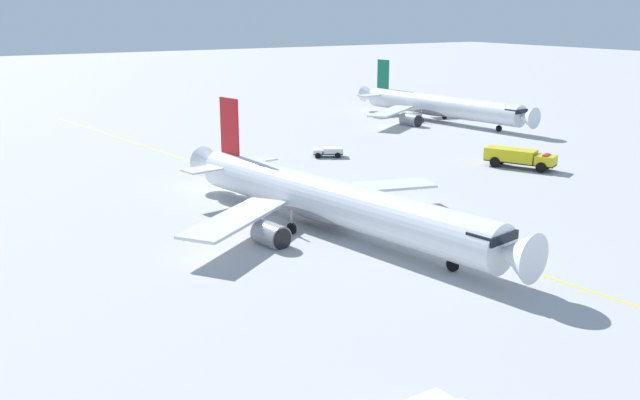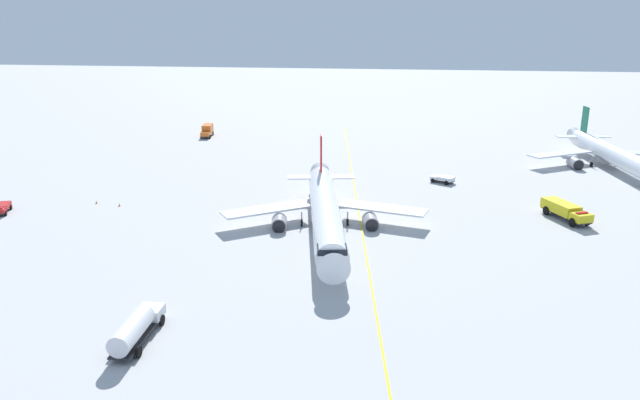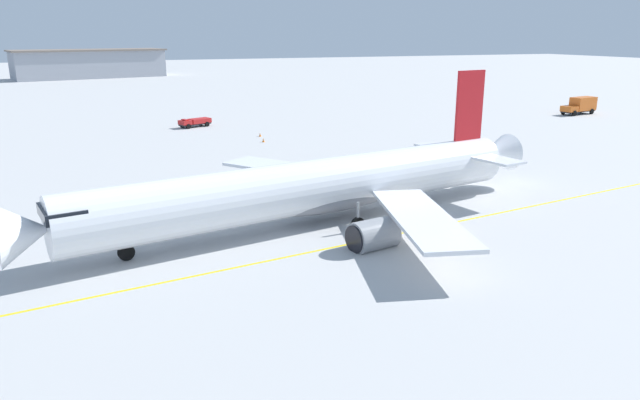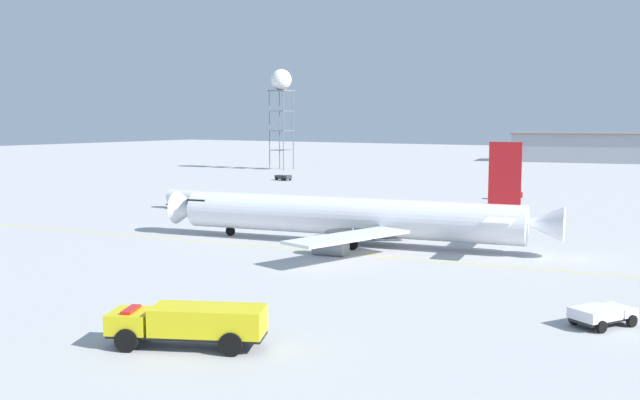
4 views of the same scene
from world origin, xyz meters
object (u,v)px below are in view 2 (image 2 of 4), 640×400
fire_tender_truck (565,210)px  safety_cone_near (119,205)px  airliner_main (325,211)px  catering_truck_truck (207,130)px  safety_cone_mid (96,202)px  airliner_secondary (611,155)px  ops_pickup_truck (2,208)px  fuel_tanker_truck (136,328)px  pushback_tug_truck_extra (443,179)px

fire_tender_truck → safety_cone_near: size_ratio=17.28×
airliner_main → catering_truck_truck: (41.44, -68.75, -1.16)m
safety_cone_near → safety_cone_mid: 4.63m
airliner_main → airliner_secondary: size_ratio=1.05×
ops_pickup_truck → fuel_tanker_truck: fuel_tanker_truck is taller
catering_truck_truck → ops_pickup_truck: 69.68m
pushback_tug_truck_extra → airliner_secondary: bearing=-125.5°
fire_tender_truck → safety_cone_near: bearing=-112.6°
fire_tender_truck → safety_cone_mid: size_ratio=17.28×
ops_pickup_truck → pushback_tug_truck_extra: bearing=90.8°
safety_cone_mid → catering_truck_truck: bearing=-88.9°
ops_pickup_truck → fuel_tanker_truck: bearing=26.2°
fire_tender_truck → ops_pickup_truck: fire_tender_truck is taller
airliner_main → fuel_tanker_truck: size_ratio=4.73×
airliner_secondary → fuel_tanker_truck: bearing=-46.7°
fuel_tanker_truck → safety_cone_near: 47.26m
fuel_tanker_truck → safety_cone_near: (22.28, -41.66, -1.30)m
airliner_main → ops_pickup_truck: bearing=-100.6°
fire_tender_truck → catering_truck_truck: (77.82, -58.66, 0.13)m
airliner_secondary → ops_pickup_truck: 116.09m
pushback_tug_truck_extra → safety_cone_mid: bearing=49.9°
airliner_secondary → safety_cone_near: bearing=-73.2°
airliner_main → pushback_tug_truck_extra: airliner_main is taller
airliner_secondary → fire_tender_truck: airliner_secondary is taller
fuel_tanker_truck → ops_pickup_truck: bearing=45.1°
catering_truck_truck → safety_cone_mid: size_ratio=14.08×
fuel_tanker_truck → pushback_tug_truck_extra: 72.54m
airliner_main → catering_truck_truck: airliner_main is taller
safety_cone_near → catering_truck_truck: bearing=-84.7°
safety_cone_near → airliner_main: bearing=170.1°
ops_pickup_truck → safety_cone_near: size_ratio=9.89×
fuel_tanker_truck → airliner_secondary: bearing=-42.1°
catering_truck_truck → pushback_tug_truck_extra: bearing=47.6°
catering_truck_truck → safety_cone_near: 62.80m
airliner_main → fire_tender_truck: airliner_main is taller
airliner_secondary → ops_pickup_truck: (106.31, 46.59, -2.12)m
catering_truck_truck → safety_cone_near: catering_truck_truck is taller
catering_truck_truck → pushback_tug_truck_extra: catering_truck_truck is taller
pushback_tug_truck_extra → ops_pickup_truck: bearing=51.4°
airliner_secondary → fuel_tanker_truck: 105.89m
ops_pickup_truck → pushback_tug_truck_extra: size_ratio=1.14×
fire_tender_truck → ops_pickup_truck: (89.12, 10.09, -0.72)m
fire_tender_truck → airliner_secondary: bearing=129.1°
airliner_main → pushback_tug_truck_extra: bearing=137.4°
catering_truck_truck → fuel_tanker_truck: bearing=5.7°
catering_truck_truck → safety_cone_near: size_ratio=14.08×
airliner_main → safety_cone_near: (35.68, -6.22, -2.54)m
fire_tender_truck → safety_cone_mid: bearing=-113.4°
airliner_main → safety_cone_mid: bearing=-110.6°
fuel_tanker_truck → safety_cone_mid: size_ratio=16.95×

